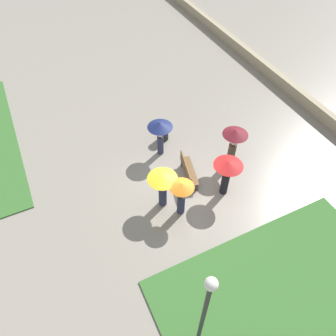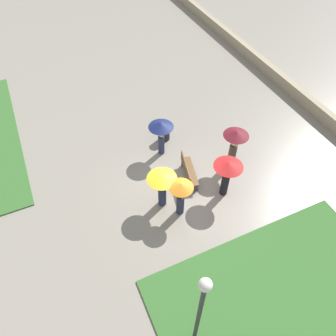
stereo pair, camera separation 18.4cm
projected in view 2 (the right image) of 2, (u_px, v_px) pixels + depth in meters
ground_plane at (178, 190)px, 13.84m from camera, size 90.00×90.00×0.00m
lawn_patch_near at (302, 331)px, 10.15m from camera, size 7.20×8.28×0.06m
park_bench at (188, 171)px, 13.96m from camera, size 1.72×0.80×0.90m
lamp_post at (201, 307)px, 7.95m from camera, size 0.32×0.32×4.32m
trash_bin at (165, 132)px, 15.66m from camera, size 0.49×0.49×0.81m
crowd_person_red at (227, 171)px, 12.72m from camera, size 1.17×1.17×1.86m
crowd_person_navy at (161, 129)px, 14.26m from camera, size 1.11×1.11×1.83m
crowd_person_yellow at (162, 183)px, 12.42m from camera, size 1.16×1.16×1.77m
crowd_person_orange at (181, 192)px, 12.18m from camera, size 0.94×0.94×1.78m
crowd_person_maroon at (235, 141)px, 13.76m from camera, size 1.08×1.08×2.00m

